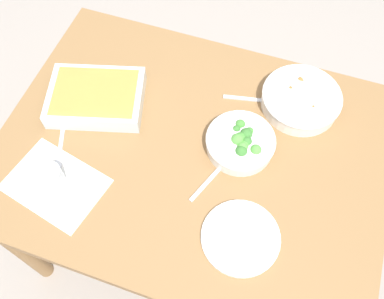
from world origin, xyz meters
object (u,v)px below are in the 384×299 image
Objects in this scene: baking_dish at (96,97)px; spoon_spare at (60,152)px; broccoli_bowl at (241,142)px; drink_cup at (52,179)px; stew_bowl at (301,99)px; side_plate at (241,237)px; spoon_by_broccoli at (215,174)px; spoon_by_stew at (257,100)px.

spoon_spare is (0.03, 0.21, -0.03)m from baking_dish.
drink_cup is at bearing 32.02° from broccoli_bowl.
stew_bowl is 0.81m from drink_cup.
stew_bowl is 3.02× the size of drink_cup.
broccoli_bowl is 0.97× the size of side_plate.
baking_dish reaches higher than stew_bowl.
broccoli_bowl reaches higher than spoon_spare.
drink_cup is 0.39× the size of side_plate.
side_plate is 0.21m from spoon_by_broccoli.
side_plate is 0.60m from spoon_spare.
spoon_spare is (0.52, 0.20, -0.03)m from broccoli_bowl.
drink_cup reaches higher than side_plate.
baking_dish is at bearing -98.00° from spoon_spare.
drink_cup reaches higher than broccoli_bowl.
spoon_spare is (0.52, 0.39, 0.00)m from spoon_by_stew.
side_plate is at bearing 99.11° from spoon_by_stew.
baking_dish is (0.63, 0.21, 0.00)m from stew_bowl.
stew_bowl is 1.51× the size of spoon_spare.
broccoli_bowl is 0.19m from spoon_by_stew.
broccoli_bowl reaches higher than spoon_by_broccoli.
spoon_spare is (0.66, 0.42, -0.03)m from stew_bowl.
spoon_by_broccoli and spoon_spare have the same top height.
broccoli_bowl is 0.56m from spoon_spare.
baking_dish is 0.64m from side_plate.
baking_dish is 0.53m from spoon_by_stew.
drink_cup is 0.56m from side_plate.
broccoli_bowl is at bearing -158.80° from spoon_spare.
stew_bowl is 0.14m from spoon_by_stew.
drink_cup reaches higher than spoon_spare.
side_plate is at bearing -177.81° from drink_cup.
baking_dish is at bearing -88.47° from drink_cup.
stew_bowl reaches higher than spoon_by_broccoli.
drink_cup is at bearing 23.09° from spoon_by_broccoli.
drink_cup reaches higher than baking_dish.
broccoli_bowl is at bearing 88.09° from spoon_by_stew.
spoon_by_stew is at bearing 11.77° from stew_bowl.
stew_bowl is 0.26m from broccoli_bowl.
side_plate is (-0.57, 0.29, -0.03)m from baking_dish.
baking_dish is at bearing -26.82° from side_plate.
stew_bowl is at bearing -147.49° from spoon_spare.
stew_bowl is at bearing -168.23° from spoon_by_stew.
broccoli_bowl is at bearing 57.36° from stew_bowl.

